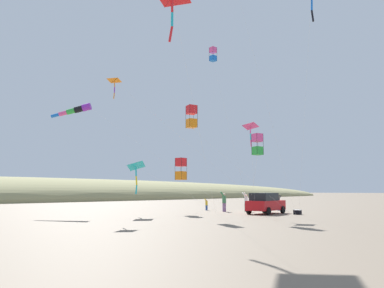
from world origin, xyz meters
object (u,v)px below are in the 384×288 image
person_adult_flyer (224,201)px  kite_box_white_trailing (192,117)px  kite_box_long_streamer_left (181,169)px  kite_box_green_low_center (213,55)px  kite_delta_orange_high_right (136,166)px  kite_box_red_high_left (257,144)px  person_bystander_far (206,204)px  kite_windsock_striped_overhead (77,110)px  kite_delta_long_streamer_right (250,127)px  parked_car (265,203)px  kite_delta_black_fish_shape (115,81)px  person_child_green_jacket (246,201)px  person_child_grey_jacket (278,202)px  cooler_box (298,212)px

person_adult_flyer → kite_box_white_trailing: 10.39m
kite_box_long_streamer_left → person_adult_flyer: bearing=82.6°
kite_box_green_low_center → kite_delta_orange_high_right: size_ratio=1.42×
kite_box_white_trailing → kite_box_red_high_left: size_ratio=1.03×
person_bystander_far → kite_windsock_striped_overhead: 16.16m
kite_delta_long_streamer_right → kite_windsock_striped_overhead: size_ratio=0.59×
person_bystander_far → kite_box_white_trailing: kite_box_white_trailing is taller
kite_delta_long_streamer_right → kite_windsock_striped_overhead: bearing=-153.7°
person_adult_flyer → kite_box_green_low_center: kite_box_green_low_center is taller
parked_car → person_bystander_far: size_ratio=3.60×
kite_delta_long_streamer_right → kite_delta_black_fish_shape: bearing=-138.1°
kite_box_white_trailing → kite_delta_black_fish_shape: bearing=-138.3°
parked_car → person_child_green_jacket: person_child_green_jacket is taller
kite_box_green_low_center → person_bystander_far: bearing=141.1°
kite_box_green_low_center → kite_delta_black_fish_shape: 10.65m
parked_car → kite_box_long_streamer_left: bearing=-136.6°
kite_box_long_streamer_left → kite_box_white_trailing: size_ratio=0.68×
kite_delta_long_streamer_right → kite_box_red_high_left: bearing=-48.3°
kite_delta_orange_high_right → kite_box_white_trailing: 6.18m
kite_box_red_high_left → kite_windsock_striped_overhead: bearing=-166.3°
person_child_green_jacket → kite_box_long_streamer_left: bearing=-107.3°
parked_car → person_child_grey_jacket: (-2.12, 5.69, -0.07)m
cooler_box → kite_box_long_streamer_left: 10.86m
kite_delta_orange_high_right → person_bystander_far: bearing=99.2°
kite_windsock_striped_overhead → kite_box_white_trailing: 12.16m
kite_delta_orange_high_right → kite_windsock_striped_overhead: kite_windsock_striped_overhead is taller
person_adult_flyer → parked_car: bearing=-0.9°
cooler_box → kite_delta_long_streamer_right: (-1.26, -4.98, 7.02)m
person_child_green_jacket → kite_box_long_streamer_left: size_ratio=0.31×
person_child_grey_jacket → kite_windsock_striped_overhead: size_ratio=0.12×
kite_delta_orange_high_right → kite_box_red_high_left: (10.04, 2.89, 1.22)m
kite_windsock_striped_overhead → kite_box_long_streamer_left: bearing=37.0°
cooler_box → person_child_grey_jacket: 6.62m
cooler_box → kite_delta_black_fish_shape: (-9.61, -12.47, 10.94)m
person_child_green_jacket → kite_box_long_streamer_left: 7.83m
person_child_grey_jacket → kite_windsock_striped_overhead: 22.31m
person_child_green_jacket → kite_delta_long_streamer_right: kite_delta_long_streamer_right is taller
kite_box_red_high_left → cooler_box: bearing=100.3°
kite_box_green_low_center → kite_delta_black_fish_shape: kite_box_green_low_center is taller
kite_delta_black_fish_shape → kite_windsock_striped_overhead: (-6.51, 0.14, -1.44)m
person_child_green_jacket → kite_box_red_high_left: 12.16m
person_child_grey_jacket → kite_box_long_streamer_left: bearing=-107.2°
parked_car → kite_windsock_striped_overhead: size_ratio=0.35×
kite_windsock_striped_overhead → person_child_grey_jacket: bearing=56.0°
person_adult_flyer → kite_delta_black_fish_shape: 15.47m
parked_car → kite_delta_orange_high_right: bearing=-121.4°
parked_car → kite_delta_orange_high_right: kite_delta_orange_high_right is taller
kite_box_green_low_center → kite_delta_long_streamer_right: bearing=-19.0°
kite_box_green_low_center → kite_delta_orange_high_right: (-1.74, -7.88, -11.26)m
person_bystander_far → person_child_grey_jacket: bearing=41.0°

